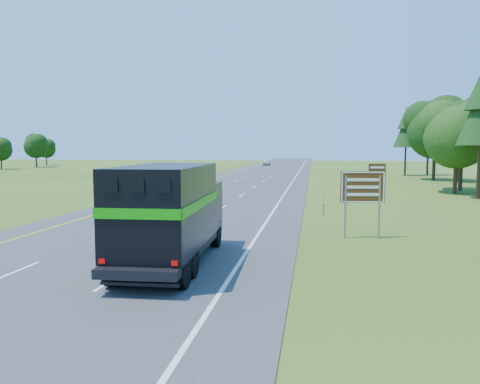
{
  "coord_description": "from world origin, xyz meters",
  "views": [
    {
      "loc": [
        8.13,
        -11.99,
        4.22
      ],
      "look_at": [
        4.09,
        13.59,
        1.79
      ],
      "focal_mm": 35.0,
      "sensor_mm": 36.0,
      "label": 1
    }
  ],
  "objects": [
    {
      "name": "lane_markings",
      "position": [
        0.0,
        50.0,
        0.04
      ],
      "size": [
        11.15,
        260.0,
        0.01
      ],
      "color": "yellow",
      "rests_on": "road"
    },
    {
      "name": "ground",
      "position": [
        0.0,
        0.0,
        0.0
      ],
      "size": [
        300.0,
        300.0,
        0.0
      ],
      "primitive_type": "plane",
      "color": "#3A5516",
      "rests_on": "ground"
    },
    {
      "name": "exit_sign",
      "position": [
        10.44,
        10.3,
        2.28
      ],
      "size": [
        2.06,
        0.33,
        3.51
      ],
      "rotation": [
        0.0,
        0.0,
        0.13
      ],
      "color": "gray",
      "rests_on": "ground"
    },
    {
      "name": "delineator",
      "position": [
        8.78,
        17.73,
        0.56
      ],
      "size": [
        0.09,
        0.05,
        1.04
      ],
      "color": "#F2400C",
      "rests_on": "ground"
    },
    {
      "name": "far_car",
      "position": [
        -3.3,
        101.79,
        0.79
      ],
      "size": [
        1.91,
        4.45,
        1.5
      ],
      "primitive_type": "imported",
      "rotation": [
        0.0,
        0.0,
        0.03
      ],
      "color": "#B9BAC1",
      "rests_on": "road"
    },
    {
      "name": "road",
      "position": [
        0.0,
        50.0,
        0.02
      ],
      "size": [
        15.0,
        260.0,
        0.04
      ],
      "primitive_type": "cube",
      "color": "#38383A",
      "rests_on": "ground"
    },
    {
      "name": "horse_truck",
      "position": [
        3.11,
        3.95,
        1.96
      ],
      "size": [
        2.86,
        8.22,
        3.6
      ],
      "rotation": [
        0.0,
        0.0,
        0.04
      ],
      "color": "black",
      "rests_on": "road"
    },
    {
      "name": "white_suv",
      "position": [
        -3.5,
        33.82,
        0.84
      ],
      "size": [
        2.89,
        5.84,
        1.59
      ],
      "primitive_type": "imported",
      "rotation": [
        0.0,
        0.0,
        -0.04
      ],
      "color": "silver",
      "rests_on": "road"
    }
  ]
}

